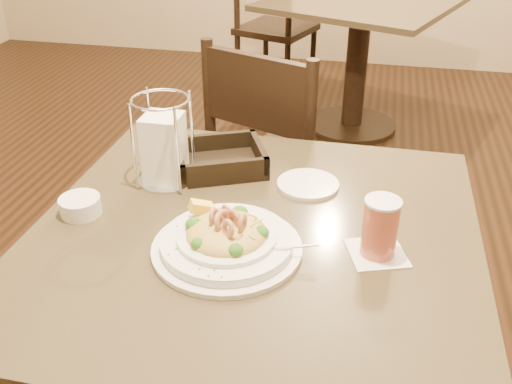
% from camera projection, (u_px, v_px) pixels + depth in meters
% --- Properties ---
extents(main_table, '(0.90, 0.90, 0.74)m').
position_uv_depth(main_table, '(254.00, 317.00, 1.28)').
color(main_table, black).
rests_on(main_table, ground).
extents(background_table, '(1.16, 1.16, 0.74)m').
position_uv_depth(background_table, '(358.00, 43.00, 3.14)').
color(background_table, black).
rests_on(background_table, ground).
extents(dining_chair_near, '(0.55, 0.55, 0.93)m').
position_uv_depth(dining_chair_near, '(279.00, 167.00, 1.91)').
color(dining_chair_near, black).
rests_on(dining_chair_near, ground).
extents(dining_chair_far, '(0.53, 0.53, 0.93)m').
position_uv_depth(dining_chair_far, '(273.00, 23.00, 3.55)').
color(dining_chair_far, black).
rests_on(dining_chair_far, ground).
extents(pasta_bowl, '(0.32, 0.29, 0.09)m').
position_uv_depth(pasta_bowl, '(227.00, 239.00, 1.09)').
color(pasta_bowl, white).
rests_on(pasta_bowl, main_table).
extents(drink_glass, '(0.13, 0.13, 0.12)m').
position_uv_depth(drink_glass, '(380.00, 228.00, 1.06)').
color(drink_glass, white).
rests_on(drink_glass, main_table).
extents(bread_basket, '(0.26, 0.24, 0.06)m').
position_uv_depth(bread_basket, '(220.00, 161.00, 1.38)').
color(bread_basket, black).
rests_on(bread_basket, main_table).
extents(napkin_caddy, '(0.13, 0.13, 0.21)m').
position_uv_depth(napkin_caddy, '(164.00, 147.00, 1.29)').
color(napkin_caddy, silver).
rests_on(napkin_caddy, main_table).
extents(side_plate, '(0.18, 0.18, 0.01)m').
position_uv_depth(side_plate, '(308.00, 184.00, 1.31)').
color(side_plate, white).
rests_on(side_plate, main_table).
extents(butter_ramekin, '(0.11, 0.11, 0.04)m').
position_uv_depth(butter_ramekin, '(80.00, 206.00, 1.20)').
color(butter_ramekin, white).
rests_on(butter_ramekin, main_table).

